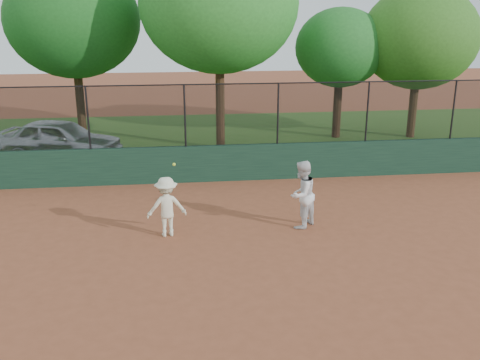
{
  "coord_description": "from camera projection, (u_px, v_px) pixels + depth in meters",
  "views": [
    {
      "loc": [
        -0.79,
        -10.85,
        5.34
      ],
      "look_at": [
        0.8,
        2.2,
        1.2
      ],
      "focal_mm": 40.0,
      "sensor_mm": 36.0,
      "label": 1
    }
  ],
  "objects": [
    {
      "name": "ground",
      "position": [
        216.0,
        262.0,
        11.97
      ],
      "size": [
        80.0,
        80.0,
        0.0
      ],
      "primitive_type": "plane",
      "color": "brown",
      "rests_on": "ground"
    },
    {
      "name": "tree_3",
      "position": [
        340.0,
        48.0,
        22.73
      ],
      "size": [
        3.87,
        3.52,
        5.56
      ],
      "color": "#392213",
      "rests_on": "ground"
    },
    {
      "name": "tree_1",
      "position": [
        73.0,
        20.0,
        21.85
      ],
      "size": [
        5.47,
        4.97,
        7.39
      ],
      "color": "#3C2815",
      "rests_on": "ground"
    },
    {
      "name": "tree_2",
      "position": [
        219.0,
        4.0,
        20.27
      ],
      "size": [
        6.1,
        5.54,
        8.28
      ],
      "color": "#472C19",
      "rests_on": "ground"
    },
    {
      "name": "fence_assembly",
      "position": [
        200.0,
        114.0,
        16.97
      ],
      "size": [
        26.0,
        0.06,
        2.0
      ],
      "color": "black",
      "rests_on": "back_wall"
    },
    {
      "name": "player_main",
      "position": [
        167.0,
        207.0,
        13.16
      ],
      "size": [
        1.05,
        0.69,
        1.93
      ],
      "color": "beige",
      "rests_on": "ground"
    },
    {
      "name": "back_wall",
      "position": [
        202.0,
        164.0,
        17.47
      ],
      "size": [
        26.0,
        0.2,
        1.2
      ],
      "primitive_type": "cube",
      "color": "#1B3B29",
      "rests_on": "ground"
    },
    {
      "name": "player_second",
      "position": [
        302.0,
        195.0,
        13.66
      ],
      "size": [
        1.08,
        1.08,
        1.77
      ],
      "primitive_type": "imported",
      "rotation": [
        0.0,
        0.0,
        3.93
      ],
      "color": "silver",
      "rests_on": "ground"
    },
    {
      "name": "tree_4",
      "position": [
        420.0,
        38.0,
        22.64
      ],
      "size": [
        5.01,
        4.56,
        6.46
      ],
      "color": "#462E19",
      "rests_on": "ground"
    },
    {
      "name": "grass_strip",
      "position": [
        195.0,
        140.0,
        23.33
      ],
      "size": [
        36.0,
        12.0,
        0.01
      ],
      "primitive_type": "cube",
      "color": "#294C17",
      "rests_on": "ground"
    },
    {
      "name": "parked_car",
      "position": [
        61.0,
        140.0,
        20.02
      ],
      "size": [
        4.87,
        3.07,
        1.54
      ],
      "primitive_type": "imported",
      "rotation": [
        0.0,
        0.0,
        1.27
      ],
      "color": "#ABB0B5",
      "rests_on": "ground"
    }
  ]
}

